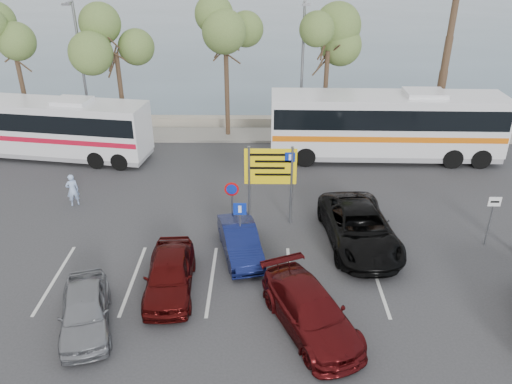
{
  "coord_description": "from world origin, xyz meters",
  "views": [
    {
      "loc": [
        0.6,
        -15.89,
        11.22
      ],
      "look_at": [
        0.39,
        3.0,
        1.6
      ],
      "focal_mm": 35.0,
      "sensor_mm": 36.0,
      "label": 1
    }
  ],
  "objects_px": {
    "direction_sign": "(271,172)",
    "street_lamp_right": "(302,65)",
    "car_red": "(170,274)",
    "street_lamp_left": "(81,65)",
    "car_blue": "(240,241)",
    "suv_black": "(359,228)",
    "car_silver_a": "(85,310)",
    "coach_bus_left": "(49,130)",
    "car_maroon": "(311,311)",
    "coach_bus_right": "(385,128)",
    "pedestrian_near": "(73,190)"
  },
  "relations": [
    {
      "from": "street_lamp_right",
      "to": "car_blue",
      "type": "height_order",
      "value": "street_lamp_right"
    },
    {
      "from": "coach_bus_right",
      "to": "suv_black",
      "type": "xyz_separation_m",
      "value": [
        -2.9,
        -9.0,
        -1.06
      ]
    },
    {
      "from": "street_lamp_left",
      "to": "coach_bus_left",
      "type": "height_order",
      "value": "street_lamp_left"
    },
    {
      "from": "car_blue",
      "to": "car_red",
      "type": "xyz_separation_m",
      "value": [
        -2.4,
        -2.26,
        0.08
      ]
    },
    {
      "from": "car_blue",
      "to": "pedestrian_near",
      "type": "distance_m",
      "value": 8.96
    },
    {
      "from": "street_lamp_right",
      "to": "car_maroon",
      "type": "xyz_separation_m",
      "value": [
        -0.8,
        -17.02,
        -3.93
      ]
    },
    {
      "from": "car_blue",
      "to": "car_red",
      "type": "relative_size",
      "value": 0.91
    },
    {
      "from": "direction_sign",
      "to": "car_red",
      "type": "distance_m",
      "value": 6.25
    },
    {
      "from": "direction_sign",
      "to": "coach_bus_left",
      "type": "height_order",
      "value": "direction_sign"
    },
    {
      "from": "car_blue",
      "to": "car_maroon",
      "type": "height_order",
      "value": "car_maroon"
    },
    {
      "from": "pedestrian_near",
      "to": "direction_sign",
      "type": "bearing_deg",
      "value": 140.67
    },
    {
      "from": "street_lamp_left",
      "to": "car_maroon",
      "type": "relative_size",
      "value": 1.73
    },
    {
      "from": "street_lamp_right",
      "to": "direction_sign",
      "type": "distance_m",
      "value": 10.73
    },
    {
      "from": "coach_bus_right",
      "to": "car_blue",
      "type": "xyz_separation_m",
      "value": [
        -7.7,
        -9.85,
        -1.21
      ]
    },
    {
      "from": "street_lamp_left",
      "to": "suv_black",
      "type": "xyz_separation_m",
      "value": [
        14.6,
        -12.02,
        -3.83
      ]
    },
    {
      "from": "street_lamp_right",
      "to": "car_red",
      "type": "xyz_separation_m",
      "value": [
        -5.6,
        -15.12,
        -3.9
      ]
    },
    {
      "from": "street_lamp_left",
      "to": "car_silver_a",
      "type": "relative_size",
      "value": 2.11
    },
    {
      "from": "coach_bus_left",
      "to": "direction_sign",
      "type": "bearing_deg",
      "value": -30.69
    },
    {
      "from": "car_silver_a",
      "to": "car_maroon",
      "type": "distance_m",
      "value": 7.2
    },
    {
      "from": "suv_black",
      "to": "street_lamp_right",
      "type": "bearing_deg",
      "value": 92.84
    },
    {
      "from": "car_silver_a",
      "to": "car_blue",
      "type": "bearing_deg",
      "value": 24.97
    },
    {
      "from": "car_silver_a",
      "to": "car_red",
      "type": "height_order",
      "value": "car_red"
    },
    {
      "from": "direction_sign",
      "to": "coach_bus_right",
      "type": "height_order",
      "value": "coach_bus_right"
    },
    {
      "from": "direction_sign",
      "to": "coach_bus_left",
      "type": "distance_m",
      "value": 14.33
    },
    {
      "from": "car_red",
      "to": "suv_black",
      "type": "bearing_deg",
      "value": 19.51
    },
    {
      "from": "street_lamp_right",
      "to": "coach_bus_left",
      "type": "bearing_deg",
      "value": -168.08
    },
    {
      "from": "car_silver_a",
      "to": "suv_black",
      "type": "xyz_separation_m",
      "value": [
        9.6,
        5.0,
        0.12
      ]
    },
    {
      "from": "coach_bus_right",
      "to": "suv_black",
      "type": "relative_size",
      "value": 2.29
    },
    {
      "from": "coach_bus_left",
      "to": "car_silver_a",
      "type": "xyz_separation_m",
      "value": [
        6.3,
        -14.0,
        -0.98
      ]
    },
    {
      "from": "coach_bus_left",
      "to": "pedestrian_near",
      "type": "xyz_separation_m",
      "value": [
        3.12,
        -5.77,
        -0.84
      ]
    },
    {
      "from": "coach_bus_right",
      "to": "car_silver_a",
      "type": "height_order",
      "value": "coach_bus_right"
    },
    {
      "from": "direction_sign",
      "to": "street_lamp_right",
      "type": "bearing_deg",
      "value": 79.06
    },
    {
      "from": "car_silver_a",
      "to": "pedestrian_near",
      "type": "xyz_separation_m",
      "value": [
        -3.17,
        8.23,
        0.14
      ]
    },
    {
      "from": "car_red",
      "to": "street_lamp_left",
      "type": "bearing_deg",
      "value": 112.27
    },
    {
      "from": "direction_sign",
      "to": "pedestrian_near",
      "type": "bearing_deg",
      "value": 170.53
    },
    {
      "from": "street_lamp_left",
      "to": "pedestrian_near",
      "type": "distance_m",
      "value": 9.75
    },
    {
      "from": "street_lamp_right",
      "to": "coach_bus_right",
      "type": "bearing_deg",
      "value": -33.86
    },
    {
      "from": "car_silver_a",
      "to": "car_blue",
      "type": "xyz_separation_m",
      "value": [
        4.8,
        4.15,
        -0.03
      ]
    },
    {
      "from": "coach_bus_right",
      "to": "car_blue",
      "type": "bearing_deg",
      "value": -128.03
    },
    {
      "from": "suv_black",
      "to": "pedestrian_near",
      "type": "bearing_deg",
      "value": 161.07
    },
    {
      "from": "street_lamp_right",
      "to": "coach_bus_left",
      "type": "distance_m",
      "value": 14.91
    },
    {
      "from": "coach_bus_right",
      "to": "suv_black",
      "type": "bearing_deg",
      "value": -107.86
    },
    {
      "from": "coach_bus_right",
      "to": "car_red",
      "type": "height_order",
      "value": "coach_bus_right"
    },
    {
      "from": "coach_bus_left",
      "to": "car_red",
      "type": "bearing_deg",
      "value": -54.29
    },
    {
      "from": "car_silver_a",
      "to": "car_maroon",
      "type": "xyz_separation_m",
      "value": [
        7.2,
        0.0,
        0.03
      ]
    },
    {
      "from": "street_lamp_right",
      "to": "car_silver_a",
      "type": "height_order",
      "value": "street_lamp_right"
    },
    {
      "from": "car_silver_a",
      "to": "direction_sign",
      "type": "bearing_deg",
      "value": 32.22
    },
    {
      "from": "car_silver_a",
      "to": "car_maroon",
      "type": "bearing_deg",
      "value": -15.9
    },
    {
      "from": "street_lamp_right",
      "to": "suv_black",
      "type": "height_order",
      "value": "street_lamp_right"
    },
    {
      "from": "street_lamp_right",
      "to": "car_maroon",
      "type": "height_order",
      "value": "street_lamp_right"
    }
  ]
}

